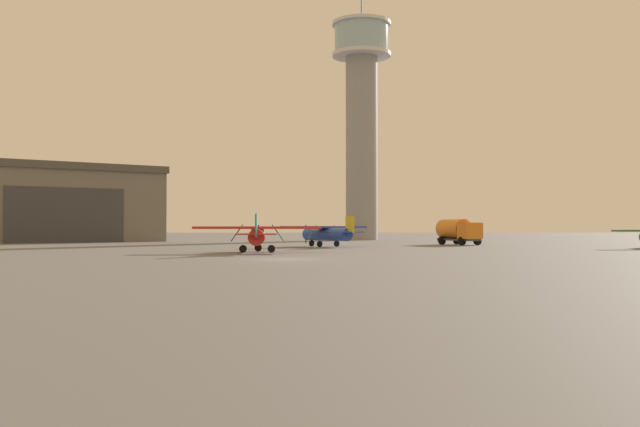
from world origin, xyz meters
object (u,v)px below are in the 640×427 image
(airplane_blue, at_px, (328,233))
(truck_fuel_tanker_orange, at_px, (458,230))
(airplane_red, at_px, (257,235))
(control_tower, at_px, (362,109))

(airplane_blue, distance_m, truck_fuel_tanker_orange, 17.39)
(truck_fuel_tanker_orange, bearing_deg, airplane_red, -65.78)
(control_tower, height_order, truck_fuel_tanker_orange, control_tower)
(control_tower, distance_m, airplane_blue, 43.21)
(control_tower, height_order, airplane_red, control_tower)
(airplane_red, distance_m, truck_fuel_tanker_orange, 32.50)
(airplane_blue, relative_size, truck_fuel_tanker_orange, 1.48)
(airplane_red, distance_m, airplane_blue, 17.47)
(control_tower, bearing_deg, airplane_red, -105.79)
(airplane_red, relative_size, truck_fuel_tanker_orange, 1.62)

